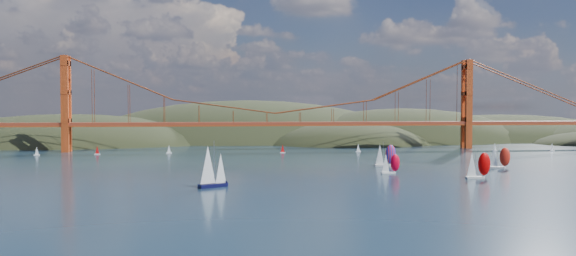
# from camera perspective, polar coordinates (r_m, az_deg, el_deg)

# --- Properties ---
(ground) EXTENTS (1200.00, 1200.00, 0.00)m
(ground) POSITION_cam_1_polar(r_m,az_deg,el_deg) (159.04, 5.16, -7.19)
(ground) COLOR black
(ground) RESTS_ON ground
(headlands) EXTENTS (725.00, 225.00, 96.00)m
(headlands) POSITION_cam_1_polar(r_m,az_deg,el_deg) (440.35, 3.26, -2.83)
(headlands) COLOR black
(headlands) RESTS_ON ground
(bridge) EXTENTS (552.00, 12.00, 55.00)m
(bridge) POSITION_cam_1_polar(r_m,az_deg,el_deg) (334.92, -1.61, 3.26)
(bridge) COLOR maroon
(bridge) RESTS_ON ground
(sloop_navy) EXTENTS (10.27, 8.39, 14.98)m
(sloop_navy) POSITION_cam_1_polar(r_m,az_deg,el_deg) (181.90, -7.75, -3.92)
(sloop_navy) COLOR black
(sloop_navy) RESTS_ON ground
(racer_0) EXTENTS (7.40, 3.07, 8.47)m
(racer_0) POSITION_cam_1_polar(r_m,az_deg,el_deg) (220.93, 10.34, -3.54)
(racer_0) COLOR white
(racer_0) RESTS_ON ground
(racer_1) EXTENTS (9.22, 3.78, 10.58)m
(racer_1) POSITION_cam_1_polar(r_m,az_deg,el_deg) (213.66, 18.71, -3.55)
(racer_1) COLOR silver
(racer_1) RESTS_ON ground
(racer_2) EXTENTS (8.91, 5.41, 9.98)m
(racer_2) POSITION_cam_1_polar(r_m,az_deg,el_deg) (251.32, 20.64, -2.80)
(racer_2) COLOR silver
(racer_2) RESTS_ON ground
(racer_rwb) EXTENTS (9.29, 3.87, 10.61)m
(racer_rwb) POSITION_cam_1_polar(r_m,az_deg,el_deg) (247.53, 9.82, -2.69)
(racer_rwb) COLOR silver
(racer_rwb) RESTS_ON ground
(distant_boat_1) EXTENTS (3.00, 2.00, 4.70)m
(distant_boat_1) POSITION_cam_1_polar(r_m,az_deg,el_deg) (326.06, -24.16, -2.15)
(distant_boat_1) COLOR silver
(distant_boat_1) RESTS_ON ground
(distant_boat_2) EXTENTS (3.00, 2.00, 4.70)m
(distant_boat_2) POSITION_cam_1_polar(r_m,az_deg,el_deg) (320.40, -18.81, -2.14)
(distant_boat_2) COLOR silver
(distant_boat_2) RESTS_ON ground
(distant_boat_3) EXTENTS (3.00, 2.00, 4.70)m
(distant_boat_3) POSITION_cam_1_polar(r_m,az_deg,el_deg) (317.74, -12.00, -2.11)
(distant_boat_3) COLOR silver
(distant_boat_3) RESTS_ON ground
(distant_boat_4) EXTENTS (3.00, 2.00, 4.70)m
(distant_boat_4) POSITION_cam_1_polar(r_m,az_deg,el_deg) (350.21, 20.26, -1.81)
(distant_boat_4) COLOR silver
(distant_boat_4) RESTS_ON ground
(distant_boat_5) EXTENTS (3.00, 2.00, 4.70)m
(distant_boat_5) POSITION_cam_1_polar(r_m,az_deg,el_deg) (361.69, 25.24, -1.76)
(distant_boat_5) COLOR silver
(distant_boat_5) RESTS_ON ground
(distant_boat_8) EXTENTS (3.00, 2.00, 4.70)m
(distant_boat_8) POSITION_cam_1_polar(r_m,az_deg,el_deg) (322.89, 7.15, -2.01)
(distant_boat_8) COLOR silver
(distant_boat_8) RESTS_ON ground
(distant_boat_9) EXTENTS (3.00, 2.00, 4.70)m
(distant_boat_9) POSITION_cam_1_polar(r_m,az_deg,el_deg) (314.23, -0.55, -2.11)
(distant_boat_9) COLOR silver
(distant_boat_9) RESTS_ON ground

